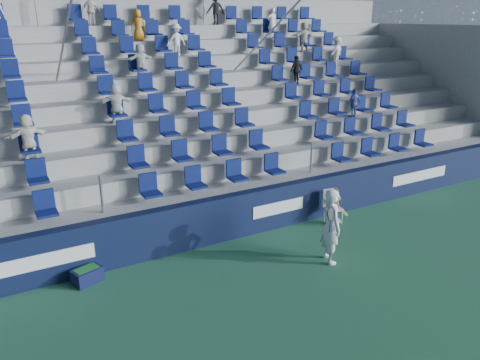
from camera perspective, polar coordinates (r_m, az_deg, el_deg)
ground at (r=10.05m, az=7.02°, el=-14.08°), size 70.00×70.00×0.00m
sponsor_wall at (r=12.12m, az=-1.63°, el=-4.59°), size 24.00×0.32×1.20m
grandstand at (r=16.13m, az=-10.18°, el=6.96°), size 24.00×8.17×6.63m
tennis_player at (r=11.11m, az=11.05°, el=-5.50°), size 0.70×0.76×1.83m
line_judge_chair at (r=13.35m, az=11.11°, el=-2.85°), size 0.50×0.52×0.97m
line_judge at (r=13.26m, az=11.52°, el=-3.13°), size 0.68×0.45×1.07m
ball_bin at (r=10.93m, az=-18.14°, el=-10.91°), size 0.70×0.57×0.34m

